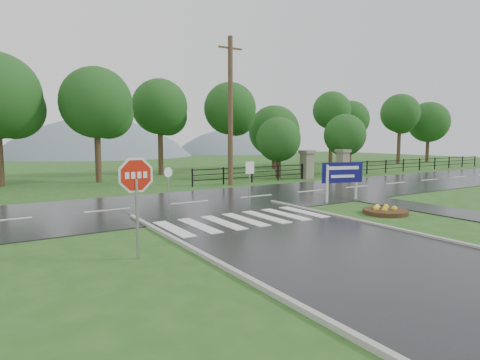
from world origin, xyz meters
TOP-DOWN VIEW (x-y plane):
  - ground at (0.00, 0.00)m, footprint 120.00×120.00m
  - main_road at (0.00, 10.00)m, footprint 90.00×8.00m
  - walkway at (8.50, 4.00)m, footprint 2.20×11.00m
  - crosswalk at (0.00, 5.00)m, footprint 6.50×2.80m
  - curb_left at (-3.55, -4.00)m, footprint 0.15×24.00m
  - pillar_west at (13.00, 16.00)m, footprint 1.00×1.00m
  - pillar_east at (17.00, 16.00)m, footprint 1.00×1.00m
  - fence_west at (7.75, 16.00)m, footprint 9.58×0.08m
  - fence_east at (27.75, 16.00)m, footprint 20.58×0.08m
  - hills at (3.49, 65.00)m, footprint 102.00×48.00m
  - treeline at (1.00, 24.00)m, footprint 83.20×5.20m
  - stop_sign at (-5.10, 2.44)m, footprint 1.30×0.07m
  - estate_billboard at (6.88, 6.47)m, footprint 2.21×0.69m
  - flower_bed at (5.86, 3.01)m, footprint 1.87×1.87m
  - reg_sign_small at (2.06, 7.76)m, footprint 0.47×0.05m
  - reg_sign_round at (-1.62, 8.80)m, footprint 0.44×0.15m
  - utility_pole_east at (5.65, 15.50)m, footprint 1.76×0.33m
  - entrance_tree_left at (11.29, 17.50)m, footprint 3.56×3.56m
  - entrance_tree_right at (18.77, 17.50)m, footprint 3.73×3.73m

SIDE VIEW (x-z plane):
  - hills at x=3.49m, z-range -39.54..8.46m
  - ground at x=0.00m, z-range 0.00..0.00m
  - main_road at x=0.00m, z-range -0.02..0.02m
  - walkway at x=8.50m, z-range -0.02..0.02m
  - curb_left at x=-3.55m, z-range -0.06..0.06m
  - treeline at x=1.00m, z-range -5.00..5.00m
  - crosswalk at x=0.00m, z-range 0.05..0.07m
  - flower_bed at x=5.86m, z-range -0.05..0.33m
  - fence_west at x=7.75m, z-range 0.12..1.32m
  - fence_east at x=27.75m, z-range 0.14..1.34m
  - pillar_west at x=13.00m, z-range 0.06..2.30m
  - pillar_east at x=17.00m, z-range 0.06..2.30m
  - reg_sign_round at x=-1.62m, z-range 0.29..2.22m
  - estate_billboard at x=6.88m, z-range 0.37..2.37m
  - reg_sign_small at x=2.06m, z-range 0.44..2.56m
  - stop_sign at x=-5.10m, z-range 0.56..3.47m
  - entrance_tree_left at x=11.29m, z-range 0.64..5.52m
  - entrance_tree_right at x=18.77m, z-range 0.77..6.10m
  - utility_pole_east at x=5.65m, z-range 0.08..10.00m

